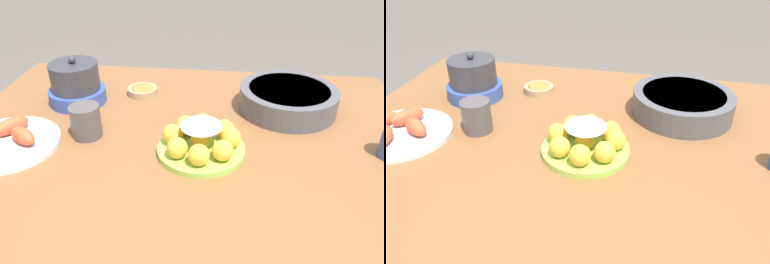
# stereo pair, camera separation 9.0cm
# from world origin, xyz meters

# --- Properties ---
(dining_table) EXTENTS (1.37, 1.02, 0.75)m
(dining_table) POSITION_xyz_m (0.00, 0.00, 0.66)
(dining_table) COLOR brown
(dining_table) RESTS_ON ground_plane
(cake_plate) EXTENTS (0.24, 0.24, 0.09)m
(cake_plate) POSITION_xyz_m (0.06, -0.07, 0.79)
(cake_plate) COLOR #99CC4C
(cake_plate) RESTS_ON dining_table
(serving_bowl) EXTENTS (0.31, 0.31, 0.08)m
(serving_bowl) POSITION_xyz_m (0.31, 0.21, 0.79)
(serving_bowl) COLOR #4C4C51
(serving_bowl) RESTS_ON dining_table
(sauce_bowl) EXTENTS (0.10, 0.10, 0.02)m
(sauce_bowl) POSITION_xyz_m (-0.18, 0.27, 0.77)
(sauce_bowl) COLOR tan
(sauce_bowl) RESTS_ON dining_table
(seafood_platter) EXTENTS (0.29, 0.29, 0.06)m
(seafood_platter) POSITION_xyz_m (-0.48, -0.10, 0.77)
(seafood_platter) COLOR silver
(seafood_platter) RESTS_ON dining_table
(cup_far) EXTENTS (0.08, 0.08, 0.09)m
(cup_far) POSITION_xyz_m (-0.27, -0.02, 0.80)
(cup_far) COLOR #4C4747
(cup_far) RESTS_ON dining_table
(warming_pot) EXTENTS (0.19, 0.19, 0.16)m
(warming_pot) POSITION_xyz_m (-0.38, 0.18, 0.82)
(warming_pot) COLOR #334C99
(warming_pot) RESTS_ON dining_table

